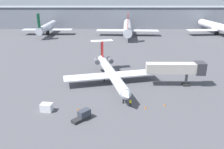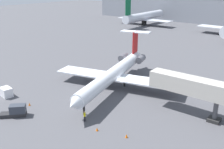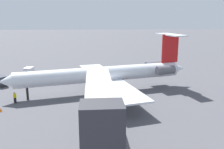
{
  "view_description": "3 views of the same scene",
  "coord_description": "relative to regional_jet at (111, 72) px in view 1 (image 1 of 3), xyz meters",
  "views": [
    {
      "loc": [
        -1.17,
        -58.31,
        24.09
      ],
      "look_at": [
        -1.22,
        -0.71,
        2.94
      ],
      "focal_mm": 36.91,
      "sensor_mm": 36.0,
      "label": 1
    },
    {
      "loc": [
        27.17,
        -38.19,
        20.03
      ],
      "look_at": [
        -2.14,
        0.42,
        2.66
      ],
      "focal_mm": 41.22,
      "sensor_mm": 36.0,
      "label": 2
    },
    {
      "loc": [
        38.48,
        -1.94,
        12.53
      ],
      "look_at": [
        1.18,
        1.41,
        3.63
      ],
      "focal_mm": 39.63,
      "sensor_mm": 36.0,
      "label": 3
    }
  ],
  "objects": [
    {
      "name": "traffic_cone_near",
      "position": [
        -6.77,
        -15.87,
        -2.9
      ],
      "size": [
        0.36,
        0.36,
        0.55
      ],
      "color": "orange",
      "rests_on": "ground_plane"
    },
    {
      "name": "regional_jet",
      "position": [
        0.0,
        0.0,
        0.0
      ],
      "size": [
        25.64,
        31.36,
        9.4
      ],
      "color": "silver",
      "rests_on": "ground_plane"
    },
    {
      "name": "ground_crew_marshaller",
      "position": [
        4.48,
        -13.99,
        -2.32
      ],
      "size": [
        0.44,
        0.48,
        1.69
      ],
      "color": "black",
      "rests_on": "ground_plane"
    },
    {
      "name": "traffic_cone_mid",
      "position": [
        7.76,
        -14.95,
        -2.9
      ],
      "size": [
        0.36,
        0.36,
        0.55
      ],
      "color": "orange",
      "rests_on": "ground_plane"
    },
    {
      "name": "parked_airliner_west_mid",
      "position": [
        9.1,
        70.43,
        1.32
      ],
      "size": [
        34.9,
        41.38,
        13.79
      ],
      "color": "silver",
      "rests_on": "ground_plane"
    },
    {
      "name": "parked_airliner_west_end",
      "position": [
        -36.65,
        73.35,
        1.03
      ],
      "size": [
        28.19,
        33.54,
        13.21
      ],
      "color": "silver",
      "rests_on": "ground_plane"
    },
    {
      "name": "ground_plane",
      "position": [
        1.61,
        -0.91,
        -3.22
      ],
      "size": [
        400.0,
        400.0,
        0.1
      ],
      "primitive_type": "cube",
      "color": "#4C4C51"
    },
    {
      "name": "parked_airliner_centre",
      "position": [
        60.44,
        72.22,
        1.27
      ],
      "size": [
        34.42,
        40.7,
        13.69
      ],
      "color": "white",
      "rests_on": "ground_plane"
    },
    {
      "name": "baggage_tug_lead",
      "position": [
        -5.31,
        -19.41,
        -2.34
      ],
      "size": [
        3.8,
        3.83,
        1.9
      ],
      "color": "#262628",
      "rests_on": "ground_plane"
    },
    {
      "name": "cargo_container_uld",
      "position": [
        -13.35,
        -16.11,
        -2.31
      ],
      "size": [
        2.61,
        1.98,
        1.73
      ],
      "color": "silver",
      "rests_on": "ground_plane"
    },
    {
      "name": "traffic_cone_far",
      "position": [
        12.08,
        -13.83,
        -2.9
      ],
      "size": [
        0.36,
        0.36,
        0.55
      ],
      "color": "orange",
      "rests_on": "ground_plane"
    },
    {
      "name": "jet_bridge",
      "position": [
        18.09,
        -2.04,
        1.6
      ],
      "size": [
        15.29,
        3.22,
        6.48
      ],
      "color": "#B7B2A8",
      "rests_on": "ground_plane"
    },
    {
      "name": "terminal_building",
      "position": [
        1.61,
        102.87,
        3.68
      ],
      "size": [
        162.8,
        19.14,
        13.66
      ],
      "color": "gray",
      "rests_on": "ground_plane"
    }
  ]
}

